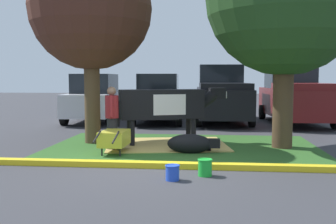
# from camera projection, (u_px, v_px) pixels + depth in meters

# --- Properties ---
(ground_plane) EXTENTS (80.00, 80.00, 0.00)m
(ground_plane) POSITION_uv_depth(u_px,v_px,m) (150.00, 167.00, 8.17)
(ground_plane) COLOR #38383D
(grass_island) EXTENTS (7.11, 4.60, 0.02)m
(grass_island) POSITION_uv_depth(u_px,v_px,m) (183.00, 147.00, 10.54)
(grass_island) COLOR #2D5B23
(grass_island) RESTS_ON ground
(curb_yellow) EXTENTS (8.31, 0.24, 0.12)m
(curb_yellow) POSITION_uv_depth(u_px,v_px,m) (176.00, 165.00, 8.11)
(curb_yellow) COLOR yellow
(curb_yellow) RESTS_ON ground
(hay_bedding) EXTENTS (3.55, 2.90, 0.04)m
(hay_bedding) POSITION_uv_depth(u_px,v_px,m) (167.00, 145.00, 10.84)
(hay_bedding) COLOR tan
(hay_bedding) RESTS_ON ground
(shade_tree_left) EXTENTS (3.41, 3.41, 5.49)m
(shade_tree_left) POSITION_uv_depth(u_px,v_px,m) (91.00, 9.00, 10.92)
(shade_tree_left) COLOR brown
(shade_tree_left) RESTS_ON ground
(cow_holstein) EXTENTS (3.03, 1.48, 1.57)m
(cow_holstein) POSITION_uv_depth(u_px,v_px,m) (165.00, 104.00, 10.99)
(cow_holstein) COLOR black
(cow_holstein) RESTS_ON ground
(calf_lying) EXTENTS (1.31, 0.50, 0.48)m
(calf_lying) POSITION_uv_depth(u_px,v_px,m) (191.00, 144.00, 9.69)
(calf_lying) COLOR black
(calf_lying) RESTS_ON ground
(person_handler) EXTENTS (0.34, 0.52, 1.63)m
(person_handler) POSITION_uv_depth(u_px,v_px,m) (112.00, 116.00, 10.07)
(person_handler) COLOR black
(person_handler) RESTS_ON ground
(wheelbarrow) EXTENTS (0.64, 1.61, 0.63)m
(wheelbarrow) POSITION_uv_depth(u_px,v_px,m) (115.00, 139.00, 9.57)
(wheelbarrow) COLOR gold
(wheelbarrow) RESTS_ON ground
(bucket_blue) EXTENTS (0.27, 0.27, 0.28)m
(bucket_blue) POSITION_uv_depth(u_px,v_px,m) (172.00, 172.00, 7.14)
(bucket_blue) COLOR blue
(bucket_blue) RESTS_ON ground
(bucket_green) EXTENTS (0.29, 0.29, 0.33)m
(bucket_green) POSITION_uv_depth(u_px,v_px,m) (205.00, 167.00, 7.46)
(bucket_green) COLOR green
(bucket_green) RESTS_ON ground
(hatchback_white) EXTENTS (2.18, 4.48, 2.02)m
(hatchback_white) POSITION_uv_depth(u_px,v_px,m) (95.00, 98.00, 16.77)
(hatchback_white) COLOR silver
(hatchback_white) RESTS_ON ground
(sedan_silver) EXTENTS (2.18, 4.48, 2.02)m
(sedan_silver) POSITION_uv_depth(u_px,v_px,m) (159.00, 99.00, 16.51)
(sedan_silver) COLOR black
(sedan_silver) RESTS_ON ground
(pickup_truck_maroon) EXTENTS (2.40, 5.48, 2.42)m
(pickup_truck_maroon) POSITION_uv_depth(u_px,v_px,m) (222.00, 96.00, 16.67)
(pickup_truck_maroon) COLOR black
(pickup_truck_maroon) RESTS_ON ground
(pickup_truck_black) EXTENTS (2.40, 5.48, 2.42)m
(pickup_truck_black) POSITION_uv_depth(u_px,v_px,m) (295.00, 96.00, 16.08)
(pickup_truck_black) COLOR maroon
(pickup_truck_black) RESTS_ON ground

